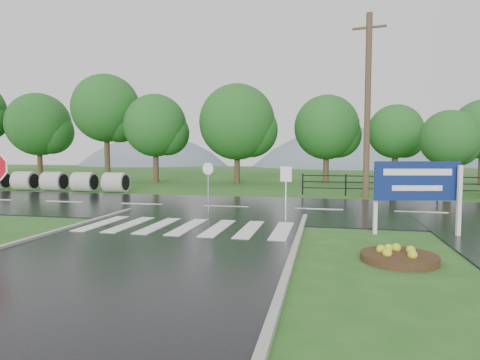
# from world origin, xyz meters

# --- Properties ---
(ground) EXTENTS (120.00, 120.00, 0.00)m
(ground) POSITION_xyz_m (0.00, 0.00, 0.00)
(ground) COLOR #26581D
(ground) RESTS_ON ground
(main_road) EXTENTS (90.00, 8.00, 0.04)m
(main_road) POSITION_xyz_m (0.00, 10.00, 0.00)
(main_road) COLOR black
(main_road) RESTS_ON ground
(crosswalk) EXTENTS (6.50, 2.80, 0.02)m
(crosswalk) POSITION_xyz_m (0.00, 5.00, 0.06)
(crosswalk) COLOR silver
(crosswalk) RESTS_ON ground
(fence_west) EXTENTS (9.58, 0.08, 1.20)m
(fence_west) POSITION_xyz_m (7.75, 16.00, 0.72)
(fence_west) COLOR black
(fence_west) RESTS_ON ground
(hills) EXTENTS (102.00, 48.00, 48.00)m
(hills) POSITION_xyz_m (3.49, 65.00, -15.54)
(hills) COLOR slate
(hills) RESTS_ON ground
(treeline) EXTENTS (83.20, 5.20, 10.00)m
(treeline) POSITION_xyz_m (1.00, 24.00, 0.00)
(treeline) COLOR #19521B
(treeline) RESTS_ON ground
(culvert_pipes) EXTENTS (9.70, 1.20, 1.20)m
(culvert_pipes) POSITION_xyz_m (-12.30, 15.00, 0.60)
(culvert_pipes) COLOR #9E9B93
(culvert_pipes) RESTS_ON ground
(estate_billboard) EXTENTS (2.43, 0.54, 2.16)m
(estate_billboard) POSITION_xyz_m (6.85, 5.37, 1.49)
(estate_billboard) COLOR silver
(estate_billboard) RESTS_ON ground
(flower_bed) EXTENTS (1.66, 1.66, 0.33)m
(flower_bed) POSITION_xyz_m (5.88, 2.33, 0.12)
(flower_bed) COLOR #332111
(flower_bed) RESTS_ON ground
(reg_sign_small) EXTENTS (0.41, 0.15, 1.92)m
(reg_sign_small) POSITION_xyz_m (2.91, 7.00, 1.38)
(reg_sign_small) COLOR #939399
(reg_sign_small) RESTS_ON ground
(reg_sign_round) EXTENTS (0.46, 0.11, 2.01)m
(reg_sign_round) POSITION_xyz_m (-0.24, 8.09, 1.29)
(reg_sign_round) COLOR #939399
(reg_sign_round) RESTS_ON ground
(utility_pole_east) EXTENTS (1.72, 0.37, 9.71)m
(utility_pole_east) POSITION_xyz_m (6.40, 15.50, 4.94)
(utility_pole_east) COLOR #473523
(utility_pole_east) RESTS_ON ground
(entrance_tree_left) EXTENTS (3.16, 3.16, 4.77)m
(entrance_tree_left) POSITION_xyz_m (11.00, 17.50, 3.17)
(entrance_tree_left) COLOR #3D2B1C
(entrance_tree_left) RESTS_ON ground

